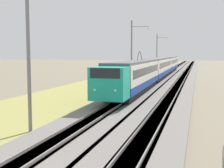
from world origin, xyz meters
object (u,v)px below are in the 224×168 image
at_px(passenger_train, 158,67).
at_px(catenary_mast_near, 29,46).
at_px(catenary_mast_mid, 132,52).
at_px(catenary_mast_far, 157,53).

xyz_separation_m(passenger_train, catenary_mast_near, (-38.61, 2.52, 2.77)).
height_order(passenger_train, catenary_mast_near, catenary_mast_near).
relative_size(catenary_mast_near, catenary_mast_mid, 1.05).
bearing_deg(passenger_train, catenary_mast_mid, -13.91).
height_order(passenger_train, catenary_mast_far, catenary_mast_far).
xyz_separation_m(passenger_train, catenary_mast_mid, (-10.15, 2.51, 2.52)).
height_order(catenary_mast_near, catenary_mast_mid, catenary_mast_near).
xyz_separation_m(catenary_mast_near, catenary_mast_mid, (28.46, -0.00, -0.25)).
bearing_deg(passenger_train, catenary_mast_near, -3.73).
bearing_deg(passenger_train, catenary_mast_far, -172.19).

